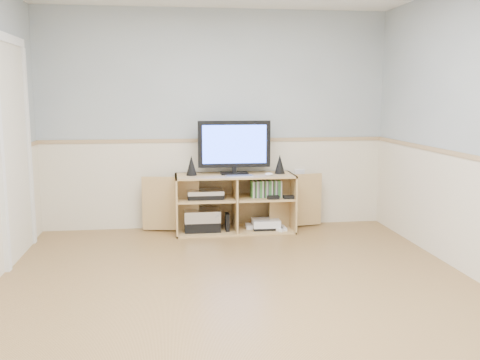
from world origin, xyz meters
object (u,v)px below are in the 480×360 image
media_cabinet (234,201)px  keyboard (239,176)px  monitor (234,145)px  game_consoles (265,224)px

media_cabinet → keyboard: bearing=-81.2°
media_cabinet → keyboard: keyboard is taller
monitor → keyboard: (0.03, -0.19, -0.32)m
monitor → game_consoles: bearing=-10.0°
keyboard → game_consoles: keyboard is taller
game_consoles → monitor: bearing=170.0°
keyboard → game_consoles: bearing=18.2°
monitor → keyboard: bearing=-80.7°
monitor → game_consoles: 0.97m
keyboard → game_consoles: 0.68m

